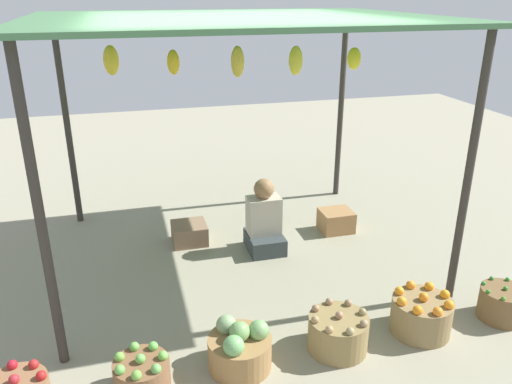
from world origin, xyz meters
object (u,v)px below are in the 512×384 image
wooden_crate_stacked_rear (336,221)px  basket_potatoes (338,333)px  basket_cabbages (240,348)px  basket_green_apples (142,376)px  basket_green_chilies (502,303)px  vendor_person (264,223)px  basket_oranges (421,315)px  wooden_crate_near_vendor (189,233)px

wooden_crate_stacked_rear → basket_potatoes: bearing=-113.0°
basket_cabbages → wooden_crate_stacked_rear: basket_cabbages is taller
basket_green_apples → basket_green_chilies: basket_green_apples is taller
vendor_person → basket_potatoes: bearing=-86.7°
basket_green_apples → basket_oranges: (2.19, 0.10, 0.02)m
basket_green_chilies → wooden_crate_near_vendor: 3.09m
vendor_person → wooden_crate_near_vendor: (-0.74, 0.36, -0.19)m
basket_green_apples → basket_oranges: bearing=2.5°
vendor_person → basket_oranges: bearing=-63.7°
basket_green_apples → wooden_crate_stacked_rear: basket_green_apples is taller
basket_potatoes → wooden_crate_near_vendor: size_ratio=1.25×
basket_cabbages → wooden_crate_near_vendor: basket_cabbages is taller
basket_green_chilies → wooden_crate_stacked_rear: bearing=109.5°
wooden_crate_near_vendor → wooden_crate_stacked_rear: 1.66m
wooden_crate_near_vendor → wooden_crate_stacked_rear: bearing=-5.0°
basket_oranges → wooden_crate_near_vendor: size_ratio=1.31×
basket_green_chilies → wooden_crate_stacked_rear: size_ratio=1.07×
wooden_crate_near_vendor → vendor_person: bearing=-25.6°
basket_potatoes → wooden_crate_stacked_rear: (0.81, 1.91, -0.02)m
vendor_person → basket_cabbages: (-0.67, -1.70, -0.14)m
basket_oranges → basket_green_chilies: size_ratio=1.26×
vendor_person → basket_potatoes: (0.10, -1.70, -0.15)m
basket_green_apples → wooden_crate_near_vendor: (0.63, 2.12, -0.03)m
vendor_person → basket_cabbages: size_ratio=1.68×
vendor_person → wooden_crate_stacked_rear: 0.95m
basket_cabbages → basket_green_chilies: 2.25m
basket_green_apples → wooden_crate_near_vendor: size_ratio=1.05×
basket_green_apples → wooden_crate_stacked_rear: bearing=41.0°
basket_green_apples → wooden_crate_near_vendor: bearing=73.5°
basket_green_apples → basket_cabbages: basket_cabbages is taller
basket_cabbages → wooden_crate_near_vendor: (-0.07, 2.05, -0.05)m
basket_potatoes → vendor_person: bearing=93.3°
basket_green_apples → basket_green_chilies: size_ratio=1.01×
basket_cabbages → basket_green_apples: bearing=-174.2°
basket_green_chilies → wooden_crate_near_vendor: bearing=138.6°
basket_potatoes → basket_oranges: bearing=2.1°
basket_potatoes → wooden_crate_near_vendor: (-0.84, 2.05, -0.04)m
vendor_person → basket_green_apples: (-1.37, -1.77, -0.17)m
basket_green_apples → wooden_crate_stacked_rear: size_ratio=1.07×
basket_cabbages → basket_green_chilies: basket_cabbages is taller
basket_cabbages → basket_potatoes: size_ratio=1.02×
basket_cabbages → basket_oranges: 1.49m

